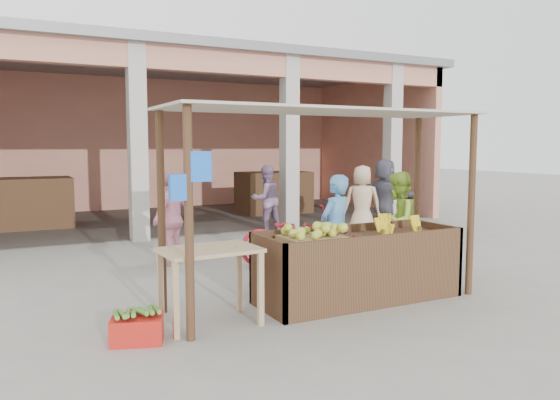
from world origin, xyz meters
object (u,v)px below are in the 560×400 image
side_table (210,261)px  motorcycle (296,235)px  red_crate (137,329)px  vendor_green (398,220)px  vendor_blue (335,226)px  fruit_stall (358,269)px

side_table → motorcycle: (2.26, 2.17, -0.20)m
red_crate → vendor_green: 4.44m
red_crate → motorcycle: size_ratio=0.26×
vendor_blue → side_table: bearing=-0.2°
vendor_blue → motorcycle: bearing=-115.8°
red_crate → side_table: bearing=32.4°
fruit_stall → vendor_blue: 0.91m
vendor_green → motorcycle: size_ratio=0.85×
side_table → red_crate: bearing=-169.2°
fruit_stall → vendor_green: bearing=34.0°
vendor_blue → vendor_green: 1.23m
red_crate → vendor_green: size_ratio=0.30×
side_table → red_crate: side_table is taller
side_table → vendor_green: size_ratio=0.66×
vendor_blue → red_crate: bearing=-2.2°
red_crate → motorcycle: (3.10, 2.38, 0.37)m
vendor_blue → motorcycle: (0.10, 1.34, -0.33)m
fruit_stall → vendor_blue: size_ratio=1.57×
fruit_stall → red_crate: bearing=-174.8°
side_table → vendor_blue: (2.16, 0.84, 0.13)m
side_table → red_crate: (-0.84, -0.21, -0.57)m
fruit_stall → motorcycle: 2.14m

